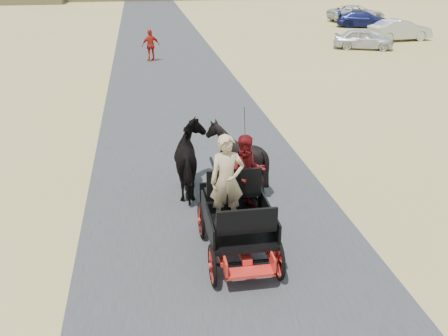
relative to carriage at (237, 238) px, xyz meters
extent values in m
plane|color=tan|center=(-0.20, -1.97, -0.36)|extent=(140.00, 140.00, 0.00)
cube|color=#38383A|center=(-0.20, -1.97, -0.35)|extent=(6.00, 140.00, 0.01)
imported|color=black|center=(-0.55, 3.00, 0.49)|extent=(0.91, 2.01, 1.70)
imported|color=black|center=(0.55, 3.00, 0.49)|extent=(1.37, 1.54, 1.70)
imported|color=tan|center=(-0.20, 0.05, 1.26)|extent=(0.66, 0.43, 1.80)
imported|color=#660C0F|center=(0.30, 0.60, 1.15)|extent=(0.77, 0.60, 1.58)
imported|color=red|center=(-1.08, 19.77, 0.50)|extent=(1.09, 0.69, 1.73)
imported|color=silver|center=(12.11, 21.43, 0.26)|extent=(3.94, 2.68, 1.24)
imported|color=#B2B2B7|center=(15.87, 24.04, 0.35)|extent=(4.44, 2.04, 1.41)
imported|color=navy|center=(16.20, 30.61, 0.26)|extent=(4.64, 3.18, 1.25)
imported|color=silver|center=(17.12, 34.28, 0.33)|extent=(5.11, 2.63, 1.38)
camera|label=1|loc=(-1.66, -8.38, 5.23)|focal=40.00mm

